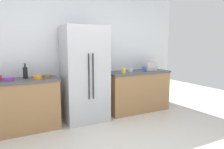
{
  "coord_description": "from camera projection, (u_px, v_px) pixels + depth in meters",
  "views": [
    {
      "loc": [
        -1.34,
        -2.04,
        1.45
      ],
      "look_at": [
        0.01,
        0.51,
        1.04
      ],
      "focal_mm": 33.11,
      "sensor_mm": 36.0,
      "label": 1
    }
  ],
  "objects": [
    {
      "name": "counter_right",
      "position": [
        137.0,
        91.0,
        4.6
      ],
      "size": [
        1.43,
        0.59,
        0.89
      ],
      "color": "#9E7247",
      "rests_on": "ground_plane"
    },
    {
      "name": "cup_c",
      "position": [
        124.0,
        71.0,
        4.21
      ],
      "size": [
        0.09,
        0.09,
        0.11
      ],
      "primitive_type": "cylinder",
      "color": "yellow",
      "rests_on": "counter_right"
    },
    {
      "name": "cup_a",
      "position": [
        131.0,
        70.0,
        4.49
      ],
      "size": [
        0.09,
        0.09,
        0.07
      ],
      "primitive_type": "cylinder",
      "color": "white",
      "rests_on": "counter_right"
    },
    {
      "name": "bottle_a",
      "position": [
        25.0,
        72.0,
        3.52
      ],
      "size": [
        0.08,
        0.08,
        0.26
      ],
      "color": "black",
      "rests_on": "counter_left"
    },
    {
      "name": "kitchen_back_panel",
      "position": [
        76.0,
        42.0,
        4.17
      ],
      "size": [
        4.81,
        0.1,
        3.04
      ],
      "primitive_type": "cube",
      "color": "silver",
      "rests_on": "ground_plane"
    },
    {
      "name": "toaster",
      "position": [
        150.0,
        67.0,
        4.65
      ],
      "size": [
        0.28,
        0.16,
        0.17
      ],
      "primitive_type": "cube",
      "color": "silver",
      "rests_on": "counter_right"
    },
    {
      "name": "refrigerator",
      "position": [
        85.0,
        74.0,
        3.93
      ],
      "size": [
        0.81,
        0.65,
        1.81
      ],
      "color": "#B7BABF",
      "rests_on": "ground_plane"
    },
    {
      "name": "bowl_a",
      "position": [
        38.0,
        77.0,
        3.5
      ],
      "size": [
        0.16,
        0.16,
        0.06
      ],
      "primitive_type": "cylinder",
      "color": "orange",
      "rests_on": "counter_left"
    },
    {
      "name": "bowl_b",
      "position": [
        8.0,
        79.0,
        3.32
      ],
      "size": [
        0.18,
        0.18,
        0.05
      ],
      "primitive_type": "cylinder",
      "color": "purple",
      "rests_on": "counter_left"
    },
    {
      "name": "bowl_c",
      "position": [
        47.0,
        76.0,
        3.64
      ],
      "size": [
        0.16,
        0.16,
        0.05
      ],
      "primitive_type": "cylinder",
      "color": "brown",
      "rests_on": "counter_left"
    },
    {
      "name": "counter_left",
      "position": [
        21.0,
        105.0,
        3.5
      ],
      "size": [
        1.24,
        0.59,
        0.89
      ],
      "color": "#9E7247",
      "rests_on": "ground_plane"
    },
    {
      "name": "cup_d",
      "position": [
        144.0,
        69.0,
        4.51
      ],
      "size": [
        0.07,
        0.07,
        0.1
      ],
      "primitive_type": "cylinder",
      "color": "blue",
      "rests_on": "counter_right"
    }
  ]
}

